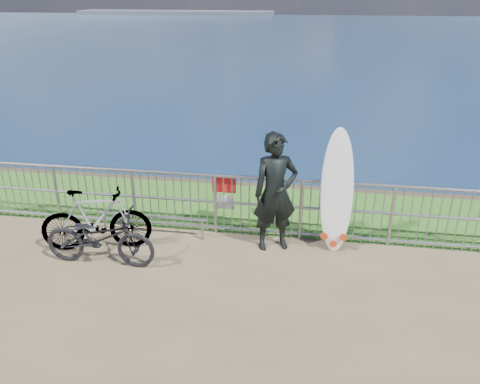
% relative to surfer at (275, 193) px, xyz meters
% --- Properties ---
extents(grass_strip, '(120.00, 120.00, 0.00)m').
position_rel_surfer_xyz_m(grass_strip, '(-0.57, 1.44, -0.99)').
color(grass_strip, '#2D6A1D').
rests_on(grass_strip, ground).
extents(seascape, '(260.00, 260.00, 5.00)m').
position_rel_surfer_xyz_m(seascape, '(-44.32, 146.23, -5.03)').
color(seascape, brown).
rests_on(seascape, ground).
extents(railing, '(10.06, 0.10, 1.13)m').
position_rel_surfer_xyz_m(railing, '(-0.56, 0.34, -0.42)').
color(railing, gray).
rests_on(railing, ground).
extents(surfer, '(0.85, 0.70, 2.00)m').
position_rel_surfer_xyz_m(surfer, '(0.00, 0.00, 0.00)').
color(surfer, black).
rests_on(surfer, ground).
extents(surfboard, '(0.59, 0.53, 2.05)m').
position_rel_surfer_xyz_m(surfboard, '(0.99, 0.18, -0.06)').
color(surfboard, white).
rests_on(surfboard, ground).
extents(bicycle_near, '(1.78, 0.63, 0.93)m').
position_rel_surfer_xyz_m(bicycle_near, '(-2.66, -0.97, -0.54)').
color(bicycle_near, black).
rests_on(bicycle_near, ground).
extents(bicycle_far, '(1.87, 0.95, 1.08)m').
position_rel_surfer_xyz_m(bicycle_far, '(-2.91, -0.53, -0.46)').
color(bicycle_far, black).
rests_on(bicycle_far, ground).
extents(bike_rack, '(1.99, 0.05, 0.41)m').
position_rel_surfer_xyz_m(bike_rack, '(-2.15, 0.03, -0.66)').
color(bike_rack, gray).
rests_on(bike_rack, ground).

